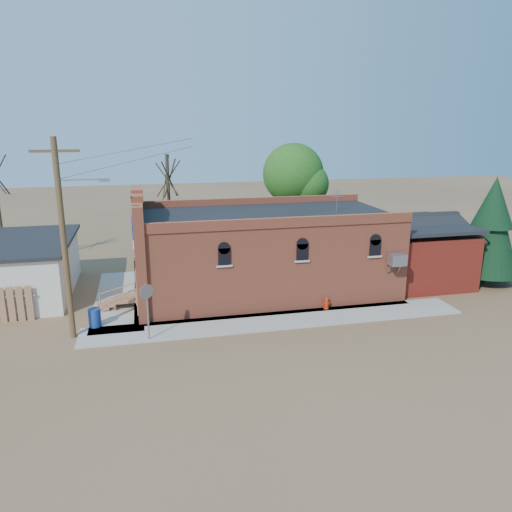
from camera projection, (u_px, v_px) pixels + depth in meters
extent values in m
plane|color=brown|center=(253.00, 331.00, 23.58)|extent=(120.00, 120.00, 0.00)
cube|color=#9E9991|center=(279.00, 321.00, 24.74)|extent=(19.00, 2.20, 0.08)
cube|color=#9E9991|center=(120.00, 298.00, 27.86)|extent=(2.60, 10.00, 0.08)
cube|color=#CB5C3E|center=(266.00, 254.00, 28.60)|extent=(14.00, 7.00, 4.50)
cube|color=black|center=(266.00, 214.00, 28.01)|extent=(13.80, 6.80, 0.12)
cube|color=#CB5C3E|center=(141.00, 250.00, 26.93)|extent=(0.50, 7.40, 5.80)
cube|color=navy|center=(133.00, 235.00, 25.45)|extent=(0.08, 1.10, 1.56)
cube|color=gray|center=(397.00, 260.00, 26.11)|extent=(0.85, 0.65, 0.60)
cube|color=#5E1E10|center=(415.00, 255.00, 30.82)|extent=(5.00, 6.00, 3.20)
cylinder|color=#43311A|center=(64.00, 242.00, 21.77)|extent=(0.26, 0.26, 9.00)
cube|color=#43311A|center=(55.00, 151.00, 20.76)|extent=(2.00, 0.12, 0.12)
cylinder|color=gray|center=(80.00, 179.00, 21.27)|extent=(1.80, 0.08, 0.08)
cube|color=gray|center=(104.00, 180.00, 21.49)|extent=(0.45, 0.22, 0.14)
cylinder|color=#423726|center=(169.00, 210.00, 34.20)|extent=(0.24, 0.24, 7.50)
cylinder|color=#423726|center=(292.00, 212.00, 36.76)|extent=(0.28, 0.28, 6.30)
sphere|color=#234D16|center=(293.00, 174.00, 36.03)|extent=(4.40, 4.40, 4.40)
cylinder|color=#423726|center=(485.00, 273.00, 30.53)|extent=(0.30, 0.30, 1.20)
cone|color=black|center=(491.00, 229.00, 29.80)|extent=(3.60, 3.60, 5.50)
cone|color=black|center=(494.00, 202.00, 29.39)|extent=(2.41, 2.41, 3.00)
cylinder|color=#B3250A|center=(326.00, 308.00, 26.18)|extent=(0.36, 0.36, 0.05)
cylinder|color=#B3250A|center=(326.00, 303.00, 26.11)|extent=(0.25, 0.25, 0.49)
sphere|color=#B3250A|center=(327.00, 299.00, 26.05)|extent=(0.20, 0.20, 0.20)
cylinder|color=#B3250A|center=(327.00, 304.00, 25.99)|extent=(0.12, 0.13, 0.09)
cylinder|color=#B3250A|center=(324.00, 303.00, 26.08)|extent=(0.13, 0.12, 0.09)
cylinder|color=#B3250A|center=(329.00, 303.00, 26.14)|extent=(0.13, 0.12, 0.09)
cylinder|color=gray|center=(148.00, 315.00, 22.21)|extent=(0.08, 0.08, 2.38)
cylinder|color=gray|center=(146.00, 292.00, 21.91)|extent=(0.62, 0.42, 0.71)
cylinder|color=red|center=(146.00, 291.00, 21.95)|extent=(0.62, 0.42, 0.71)
cylinder|color=navy|center=(95.00, 318.00, 23.83)|extent=(0.64, 0.64, 0.89)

